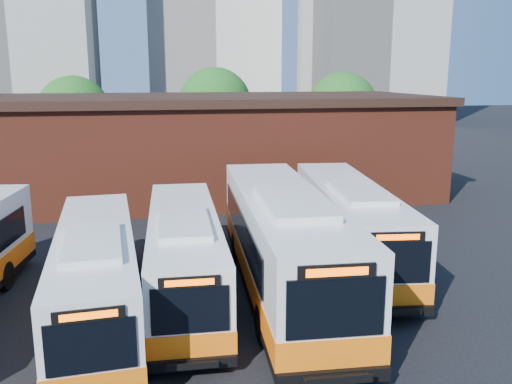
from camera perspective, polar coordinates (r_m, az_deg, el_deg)
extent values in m
plane|color=black|center=(17.53, 2.01, -13.93)|extent=(220.00, 220.00, 0.00)
cylinder|color=black|center=(22.05, -24.94, -8.01)|extent=(0.46, 1.08, 1.05)
cube|color=silver|center=(18.08, -16.46, -8.04)|extent=(3.17, 11.09, 2.60)
cube|color=orange|center=(18.35, -16.32, -10.24)|extent=(3.22, 11.13, 0.64)
cube|color=black|center=(18.52, -16.23, -11.55)|extent=(3.21, 11.12, 0.23)
cube|color=black|center=(12.93, -16.98, -15.32)|extent=(1.97, 0.21, 1.23)
cube|color=black|center=(12.60, -17.20, -12.28)|extent=(1.55, 0.18, 0.29)
cube|color=#FF5905|center=(12.57, -17.20, -12.34)|extent=(1.23, 0.11, 0.16)
cube|color=black|center=(18.42, -20.20, -7.09)|extent=(0.71, 8.51, 0.96)
cube|color=black|center=(18.34, -12.76, -6.71)|extent=(0.71, 8.51, 0.96)
cube|color=silver|center=(16.35, -16.84, -5.10)|extent=(1.87, 3.94, 0.20)
cylinder|color=black|center=(15.79, -20.37, -16.04)|extent=(0.36, 0.93, 0.91)
cylinder|color=black|center=(15.70, -12.42, -15.69)|extent=(0.36, 0.93, 0.91)
cylinder|color=black|center=(21.28, -18.99, -8.44)|extent=(0.36, 0.93, 0.91)
cylinder|color=black|center=(21.21, -13.26, -8.14)|extent=(0.36, 0.93, 0.91)
cube|color=silver|center=(19.41, -7.58, -6.16)|extent=(2.64, 11.11, 2.62)
cube|color=orange|center=(19.67, -7.51, -8.26)|extent=(2.69, 11.16, 0.64)
cube|color=black|center=(19.83, -7.48, -9.50)|extent=(2.68, 11.15, 0.23)
cube|color=black|center=(14.15, -6.93, -12.27)|extent=(2.00, 0.11, 1.24)
cube|color=black|center=(13.84, -7.01, -9.40)|extent=(1.57, 0.10, 0.29)
cube|color=#FF5905|center=(13.81, -7.01, -9.45)|extent=(1.24, 0.05, 0.17)
cube|color=black|center=(14.77, -6.77, -17.56)|extent=(2.35, 0.19, 0.29)
cube|color=black|center=(14.54, -6.74, -17.66)|extent=(1.34, 0.39, 0.06)
cube|color=black|center=(14.37, -6.72, -17.77)|extent=(1.34, 0.07, 0.17)
cube|color=black|center=(19.70, -11.13, -5.23)|extent=(0.28, 8.62, 0.97)
cube|color=black|center=(19.75, -4.14, -4.99)|extent=(0.28, 8.62, 0.97)
cube|color=silver|center=(17.68, -7.57, -3.25)|extent=(1.70, 3.91, 0.20)
cylinder|color=black|center=(16.95, -10.84, -13.39)|extent=(0.32, 0.93, 0.92)
cylinder|color=black|center=(17.00, -3.46, -13.10)|extent=(0.32, 0.93, 0.92)
cylinder|color=black|center=(22.59, -10.43, -6.72)|extent=(0.32, 0.93, 0.92)
cylinder|color=black|center=(22.62, -5.00, -6.53)|extent=(0.32, 0.93, 0.92)
cube|color=silver|center=(19.58, 2.82, -4.83)|extent=(3.45, 13.53, 3.18)
cube|color=orange|center=(19.87, 2.79, -7.37)|extent=(3.51, 13.58, 0.78)
cube|color=black|center=(20.07, 2.78, -8.87)|extent=(3.50, 13.57, 0.28)
cube|color=black|center=(13.34, 8.37, -12.00)|extent=(2.42, 0.18, 1.51)
cube|color=black|center=(12.97, 8.52, -8.28)|extent=(1.90, 0.15, 0.36)
cube|color=#FF5905|center=(12.94, 8.57, -8.34)|extent=(1.51, 0.09, 0.20)
cube|color=black|center=(14.11, 8.22, -18.74)|extent=(2.85, 0.29, 0.36)
cube|color=black|center=(13.84, 8.54, -18.88)|extent=(1.64, 0.50, 0.07)
cube|color=black|center=(13.63, 8.80, -19.02)|extent=(1.62, 0.12, 0.20)
cube|color=black|center=(19.71, -1.57, -3.77)|extent=(0.53, 10.45, 1.17)
cube|color=black|center=(20.23, 6.65, -3.43)|extent=(0.53, 10.45, 1.17)
cube|color=silver|center=(17.55, 3.90, -1.10)|extent=(2.15, 4.78, 0.25)
cylinder|color=black|center=(16.41, 0.76, -13.68)|extent=(0.41, 1.13, 1.12)
cylinder|color=black|center=(16.96, 9.64, -12.96)|extent=(0.41, 1.13, 1.12)
cylinder|color=black|center=(23.21, -2.03, -5.74)|extent=(0.41, 1.13, 1.12)
cylinder|color=black|center=(23.60, 4.25, -5.46)|extent=(0.41, 1.13, 1.12)
cube|color=silver|center=(23.01, 9.74, -2.91)|extent=(3.87, 12.22, 2.85)
cube|color=orange|center=(23.24, 9.66, -4.87)|extent=(3.92, 12.28, 0.70)
cube|color=black|center=(23.39, 9.62, -6.04)|extent=(3.91, 12.27, 0.25)
cube|color=black|center=(17.40, 14.54, -7.21)|extent=(2.16, 0.30, 1.35)
cube|color=black|center=(17.14, 14.70, -4.60)|extent=(1.70, 0.25, 0.32)
cube|color=#FF5905|center=(17.11, 14.73, -4.63)|extent=(1.35, 0.17, 0.18)
cube|color=black|center=(17.94, 14.32, -12.10)|extent=(2.55, 0.42, 0.32)
cube|color=black|center=(17.70, 14.57, -12.11)|extent=(1.48, 0.54, 0.06)
cube|color=black|center=(17.52, 14.78, -12.13)|extent=(1.45, 0.20, 0.18)
cube|color=black|center=(23.05, 6.38, -2.07)|extent=(1.09, 9.32, 1.05)
cube|color=black|center=(23.66, 12.59, -1.92)|extent=(1.09, 9.32, 1.05)
cube|color=silver|center=(21.24, 10.85, 0.01)|extent=(2.19, 4.37, 0.22)
cylinder|color=black|center=(20.00, 8.69, -9.08)|extent=(0.43, 1.03, 1.00)
cylinder|color=black|center=(20.63, 15.04, -8.70)|extent=(0.43, 1.03, 1.00)
cylinder|color=black|center=(26.14, 5.49, -3.84)|extent=(0.43, 1.03, 1.00)
cylinder|color=black|center=(26.62, 10.41, -3.69)|extent=(0.43, 1.03, 1.00)
imported|color=#121733|center=(15.00, 13.29, -15.48)|extent=(0.42, 0.62, 1.68)
cube|color=maroon|center=(35.82, -4.96, 4.65)|extent=(28.00, 12.00, 6.00)
cube|color=black|center=(35.54, -5.05, 9.69)|extent=(28.60, 12.60, 0.50)
cube|color=black|center=(30.72, 1.82, 0.00)|extent=(1.20, 0.08, 2.40)
cylinder|color=#382314|center=(48.21, -18.33, 4.07)|extent=(0.36, 0.36, 2.70)
sphere|color=#195818|center=(47.88, -18.60, 7.98)|extent=(6.00, 6.00, 6.00)
cylinder|color=#382314|center=(50.03, -4.25, 5.08)|extent=(0.36, 0.36, 2.95)
sphere|color=#195818|center=(49.71, -4.32, 9.21)|extent=(6.56, 6.56, 6.56)
cylinder|color=#382314|center=(49.58, 8.93, 4.82)|extent=(0.36, 0.36, 2.81)
sphere|color=#195818|center=(49.26, 9.06, 8.78)|extent=(6.24, 6.24, 6.24)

